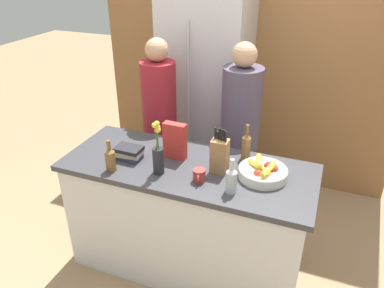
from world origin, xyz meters
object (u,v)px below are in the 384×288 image
object	(u,v)px
knife_block	(220,155)
flower_vase	(158,154)
person_at_sink	(160,120)
refrigerator	(206,88)
book_stack	(129,152)
coffee_mug	(199,175)
bottle_wine	(110,159)
person_in_blue	(240,130)
fruit_bowl	(264,171)
bottle_oil	(231,179)
bottle_vinegar	(246,145)
cereal_box	(175,141)

from	to	relation	value
knife_block	flower_vase	world-z (taller)	flower_vase
person_at_sink	refrigerator	bearing A→B (deg)	81.30
refrigerator	book_stack	xyz separation A→B (m)	(-0.14, -1.21, -0.08)
coffee_mug	bottle_wine	xyz separation A→B (m)	(-0.58, -0.09, 0.05)
refrigerator	knife_block	size ratio (longest dim) A/B	6.61
flower_vase	book_stack	xyz separation A→B (m)	(-0.27, 0.09, -0.09)
coffee_mug	person_in_blue	distance (m)	0.78
knife_block	book_stack	world-z (taller)	knife_block
refrigerator	fruit_bowl	distance (m)	1.36
bottle_oil	bottle_wine	bearing A→B (deg)	-176.51
knife_block	bottle_vinegar	xyz separation A→B (m)	(0.12, 0.23, -0.02)
book_stack	bottle_oil	xyz separation A→B (m)	(0.77, -0.13, 0.04)
knife_block	coffee_mug	world-z (taller)	knife_block
refrigerator	knife_block	distance (m)	1.25
coffee_mug	person_at_sink	world-z (taller)	person_at_sink
bottle_oil	cereal_box	bearing A→B (deg)	151.47
refrigerator	bottle_vinegar	distance (m)	1.11
coffee_mug	book_stack	world-z (taller)	book_stack
fruit_bowl	bottle_wine	size ratio (longest dim) A/B	1.41
bottle_vinegar	person_at_sink	bearing A→B (deg)	157.18
book_stack	bottle_oil	bearing A→B (deg)	-9.56
person_at_sink	book_stack	bearing A→B (deg)	-72.15
fruit_bowl	knife_block	world-z (taller)	knife_block
bottle_wine	person_at_sink	bearing A→B (deg)	92.86
coffee_mug	person_at_sink	bearing A→B (deg)	130.50
book_stack	coffee_mug	bearing A→B (deg)	-9.00
bottle_oil	refrigerator	bearing A→B (deg)	115.12
bottle_vinegar	bottle_wine	xyz separation A→B (m)	(-0.78, -0.47, -0.01)
cereal_box	person_at_sink	size ratio (longest dim) A/B	0.16
bottle_oil	person_in_blue	bearing A→B (deg)	101.17
cereal_box	bottle_vinegar	size ratio (longest dim) A/B	1.02
knife_block	person_at_sink	size ratio (longest dim) A/B	0.19
knife_block	bottle_vinegar	distance (m)	0.26
refrigerator	book_stack	size ratio (longest dim) A/B	9.92
knife_block	bottle_wine	bearing A→B (deg)	-159.56
refrigerator	person_at_sink	world-z (taller)	refrigerator
book_stack	cereal_box	bearing A→B (deg)	23.58
flower_vase	person_at_sink	bearing A→B (deg)	115.19
book_stack	bottle_vinegar	bearing A→B (deg)	21.40
book_stack	knife_block	bearing A→B (deg)	6.21
person_in_blue	coffee_mug	bearing A→B (deg)	-112.86
flower_vase	cereal_box	size ratio (longest dim) A/B	1.43
coffee_mug	knife_block	bearing A→B (deg)	62.30
coffee_mug	person_at_sink	size ratio (longest dim) A/B	0.07
knife_block	flower_vase	size ratio (longest dim) A/B	0.83
knife_block	bottle_oil	distance (m)	0.24
refrigerator	bottle_vinegar	world-z (taller)	refrigerator
cereal_box	person_in_blue	bearing A→B (deg)	60.70
bottle_oil	bottle_wine	world-z (taller)	bottle_oil
knife_block	coffee_mug	distance (m)	0.19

